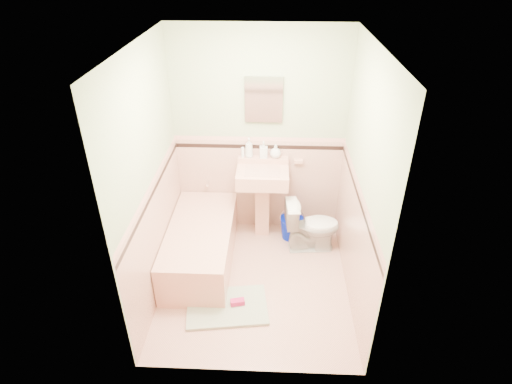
{
  "coord_description": "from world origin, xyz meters",
  "views": [
    {
      "loc": [
        0.16,
        -3.41,
        3.21
      ],
      "look_at": [
        0.0,
        0.25,
        1.0
      ],
      "focal_mm": 29.44,
      "sensor_mm": 36.0,
      "label": 1
    }
  ],
  "objects_px": {
    "bathtub": "(201,245)",
    "soap_bottle_left": "(249,148)",
    "medicine_cabinet": "(264,99)",
    "toilet": "(312,225)",
    "shoe": "(238,302)",
    "soap_bottle_right": "(276,151)",
    "bucket": "(291,227)",
    "sink": "(262,203)",
    "soap_bottle_mid": "(264,150)"
  },
  "relations": [
    {
      "from": "medicine_cabinet",
      "to": "soap_bottle_mid",
      "type": "distance_m",
      "value": 0.6
    },
    {
      "from": "sink",
      "to": "bucket",
      "type": "height_order",
      "value": "sink"
    },
    {
      "from": "toilet",
      "to": "shoe",
      "type": "distance_m",
      "value": 1.31
    },
    {
      "from": "medicine_cabinet",
      "to": "toilet",
      "type": "height_order",
      "value": "medicine_cabinet"
    },
    {
      "from": "toilet",
      "to": "soap_bottle_right",
      "type": "bearing_deg",
      "value": 42.73
    },
    {
      "from": "soap_bottle_left",
      "to": "shoe",
      "type": "height_order",
      "value": "soap_bottle_left"
    },
    {
      "from": "toilet",
      "to": "shoe",
      "type": "relative_size",
      "value": 4.55
    },
    {
      "from": "bathtub",
      "to": "toilet",
      "type": "bearing_deg",
      "value": 13.54
    },
    {
      "from": "sink",
      "to": "bucket",
      "type": "bearing_deg",
      "value": -3.97
    },
    {
      "from": "soap_bottle_mid",
      "to": "toilet",
      "type": "height_order",
      "value": "soap_bottle_mid"
    },
    {
      "from": "toilet",
      "to": "shoe",
      "type": "height_order",
      "value": "toilet"
    },
    {
      "from": "bathtub",
      "to": "shoe",
      "type": "relative_size",
      "value": 10.6
    },
    {
      "from": "sink",
      "to": "soap_bottle_left",
      "type": "distance_m",
      "value": 0.7
    },
    {
      "from": "soap_bottle_mid",
      "to": "bucket",
      "type": "height_order",
      "value": "soap_bottle_mid"
    },
    {
      "from": "medicine_cabinet",
      "to": "shoe",
      "type": "relative_size",
      "value": 3.4
    },
    {
      "from": "medicine_cabinet",
      "to": "soap_bottle_left",
      "type": "xyz_separation_m",
      "value": [
        -0.17,
        -0.03,
        -0.58
      ]
    },
    {
      "from": "soap_bottle_left",
      "to": "soap_bottle_right",
      "type": "distance_m",
      "value": 0.31
    },
    {
      "from": "sink",
      "to": "toilet",
      "type": "height_order",
      "value": "sink"
    },
    {
      "from": "shoe",
      "to": "bathtub",
      "type": "bearing_deg",
      "value": 111.01
    },
    {
      "from": "medicine_cabinet",
      "to": "bucket",
      "type": "bearing_deg",
      "value": -32.79
    },
    {
      "from": "soap_bottle_left",
      "to": "soap_bottle_right",
      "type": "bearing_deg",
      "value": 0.0
    },
    {
      "from": "medicine_cabinet",
      "to": "soap_bottle_right",
      "type": "relative_size",
      "value": 2.94
    },
    {
      "from": "soap_bottle_right",
      "to": "sink",
      "type": "bearing_deg",
      "value": -128.81
    },
    {
      "from": "toilet",
      "to": "bucket",
      "type": "bearing_deg",
      "value": 43.65
    },
    {
      "from": "bathtub",
      "to": "shoe",
      "type": "distance_m",
      "value": 0.85
    },
    {
      "from": "medicine_cabinet",
      "to": "soap_bottle_left",
      "type": "relative_size",
      "value": 2.02
    },
    {
      "from": "soap_bottle_right",
      "to": "toilet",
      "type": "relative_size",
      "value": 0.25
    },
    {
      "from": "sink",
      "to": "soap_bottle_right",
      "type": "distance_m",
      "value": 0.66
    },
    {
      "from": "medicine_cabinet",
      "to": "bucket",
      "type": "distance_m",
      "value": 1.62
    },
    {
      "from": "toilet",
      "to": "bucket",
      "type": "distance_m",
      "value": 0.35
    },
    {
      "from": "bucket",
      "to": "sink",
      "type": "bearing_deg",
      "value": 176.03
    },
    {
      "from": "bathtub",
      "to": "soap_bottle_left",
      "type": "height_order",
      "value": "soap_bottle_left"
    },
    {
      "from": "soap_bottle_mid",
      "to": "shoe",
      "type": "xyz_separation_m",
      "value": [
        -0.21,
        -1.4,
        -1.04
      ]
    },
    {
      "from": "bathtub",
      "to": "toilet",
      "type": "distance_m",
      "value": 1.31
    },
    {
      "from": "bucket",
      "to": "shoe",
      "type": "distance_m",
      "value": 1.33
    },
    {
      "from": "soap_bottle_left",
      "to": "toilet",
      "type": "xyz_separation_m",
      "value": [
        0.76,
        -0.4,
        -0.8
      ]
    },
    {
      "from": "soap_bottle_left",
      "to": "soap_bottle_mid",
      "type": "relative_size",
      "value": 1.19
    },
    {
      "from": "sink",
      "to": "toilet",
      "type": "relative_size",
      "value": 1.46
    },
    {
      "from": "bucket",
      "to": "soap_bottle_left",
      "type": "bearing_deg",
      "value": 158.88
    },
    {
      "from": "bucket",
      "to": "soap_bottle_mid",
      "type": "bearing_deg",
      "value": 150.4
    },
    {
      "from": "bathtub",
      "to": "soap_bottle_left",
      "type": "distance_m",
      "value": 1.26
    },
    {
      "from": "bathtub",
      "to": "medicine_cabinet",
      "type": "bearing_deg",
      "value": 47.42
    },
    {
      "from": "soap_bottle_right",
      "to": "shoe",
      "type": "relative_size",
      "value": 1.16
    },
    {
      "from": "bathtub",
      "to": "shoe",
      "type": "height_order",
      "value": "bathtub"
    },
    {
      "from": "toilet",
      "to": "soap_bottle_left",
      "type": "bearing_deg",
      "value": 56.75
    },
    {
      "from": "soap_bottle_left",
      "to": "bucket",
      "type": "height_order",
      "value": "soap_bottle_left"
    },
    {
      "from": "soap_bottle_left",
      "to": "shoe",
      "type": "bearing_deg",
      "value": -91.83
    },
    {
      "from": "soap_bottle_right",
      "to": "shoe",
      "type": "height_order",
      "value": "soap_bottle_right"
    },
    {
      "from": "sink",
      "to": "toilet",
      "type": "distance_m",
      "value": 0.65
    },
    {
      "from": "bathtub",
      "to": "sink",
      "type": "relative_size",
      "value": 1.6
    }
  ]
}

